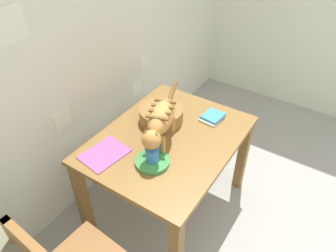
% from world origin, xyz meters
% --- Properties ---
extents(wall_rear, '(4.90, 0.11, 2.50)m').
position_xyz_m(wall_rear, '(0.00, 2.22, 1.25)').
color(wall_rear, silver).
rests_on(wall_rear, ground_plane).
extents(dining_table, '(1.13, 0.88, 0.73)m').
position_xyz_m(dining_table, '(0.10, 1.49, 0.64)').
color(dining_table, olive).
rests_on(dining_table, ground_plane).
extents(cat, '(0.63, 0.26, 0.29)m').
position_xyz_m(cat, '(0.02, 1.50, 0.93)').
color(cat, '#C98B46').
rests_on(cat, dining_table).
extents(saucer_bowl, '(0.22, 0.22, 0.03)m').
position_xyz_m(saucer_bowl, '(-0.16, 1.44, 0.74)').
color(saucer_bowl, '#3D8F45').
rests_on(saucer_bowl, dining_table).
extents(coffee_mug, '(0.13, 0.08, 0.09)m').
position_xyz_m(coffee_mug, '(-0.16, 1.44, 0.80)').
color(coffee_mug, '#367CC9').
rests_on(coffee_mug, saucer_bowl).
extents(magazine, '(0.32, 0.26, 0.01)m').
position_xyz_m(magazine, '(-0.27, 1.74, 0.73)').
color(magazine, '#9A4E95').
rests_on(magazine, dining_table).
extents(book_stack, '(0.18, 0.15, 0.03)m').
position_xyz_m(book_stack, '(0.46, 1.33, 0.75)').
color(book_stack, silver).
rests_on(book_stack, dining_table).
extents(wicker_basket, '(0.32, 0.32, 0.10)m').
position_xyz_m(wicker_basket, '(0.24, 1.64, 0.78)').
color(wicker_basket, olive).
rests_on(wicker_basket, dining_table).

